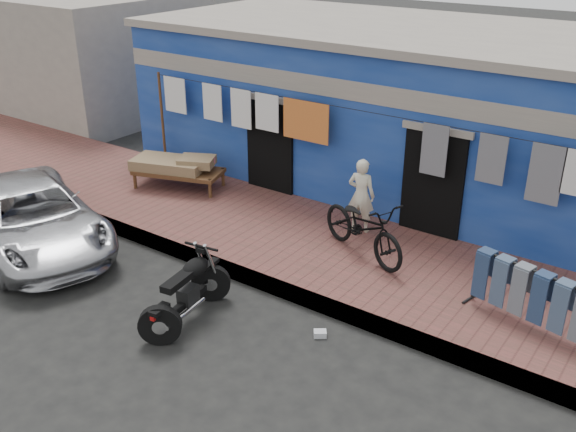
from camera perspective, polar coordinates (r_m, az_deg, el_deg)
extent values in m
plane|color=black|center=(9.13, -7.43, -10.91)|extent=(80.00, 80.00, 0.00)
cube|color=brown|center=(11.09, 3.00, -3.04)|extent=(28.00, 3.00, 0.25)
cube|color=gray|center=(10.05, -1.50, -6.20)|extent=(28.00, 0.10, 0.25)
cube|color=navy|center=(13.87, 12.20, 8.79)|extent=(12.00, 5.00, 3.20)
cube|color=#9E9384|center=(11.49, 7.55, 10.76)|extent=(12.00, 0.14, 0.35)
cube|color=#9E9384|center=(13.52, 12.86, 15.64)|extent=(12.20, 5.20, 0.16)
cube|color=black|center=(12.99, -1.58, 5.71)|extent=(1.10, 0.10, 2.10)
cube|color=black|center=(11.37, 12.70, 2.23)|extent=(1.10, 0.10, 2.10)
cube|color=#9E9384|center=(20.66, -17.59, 13.67)|extent=(6.00, 5.00, 3.40)
cylinder|color=brown|center=(14.54, -11.11, 8.39)|extent=(0.06, 0.06, 2.10)
cylinder|color=black|center=(11.29, 6.72, 9.24)|extent=(10.00, 0.01, 0.01)
cube|color=silver|center=(14.07, -10.00, 10.55)|extent=(0.60, 0.02, 0.76)
cube|color=silver|center=(13.36, -6.73, 10.00)|extent=(0.50, 0.02, 0.76)
cube|color=silver|center=(12.89, -4.20, 9.50)|extent=(0.50, 0.02, 0.78)
cube|color=silver|center=(12.49, -1.89, 9.19)|extent=(0.55, 0.02, 0.73)
cube|color=#CC4C26|center=(11.99, 1.58, 8.44)|extent=(1.00, 0.02, 0.76)
cube|color=slate|center=(10.87, 12.87, 5.74)|extent=(0.45, 0.02, 0.88)
cube|color=slate|center=(10.55, 17.64, 4.83)|extent=(0.45, 0.02, 0.80)
cube|color=slate|center=(10.38, 21.91, 3.45)|extent=(0.50, 0.02, 0.93)
imported|color=#B5B5BA|center=(12.09, -21.76, 0.03)|extent=(4.60, 3.18, 1.19)
imported|color=beige|center=(11.30, 6.53, 1.85)|extent=(0.52, 0.39, 1.34)
imported|color=black|center=(10.47, 6.76, -0.40)|extent=(2.03, 1.35, 1.24)
cube|color=silver|center=(10.38, -6.85, -5.81)|extent=(0.23, 0.23, 0.08)
cube|color=silver|center=(9.12, 2.87, -10.40)|extent=(0.22, 0.21, 0.09)
cube|color=silver|center=(10.05, -8.59, -7.05)|extent=(0.24, 0.26, 0.09)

